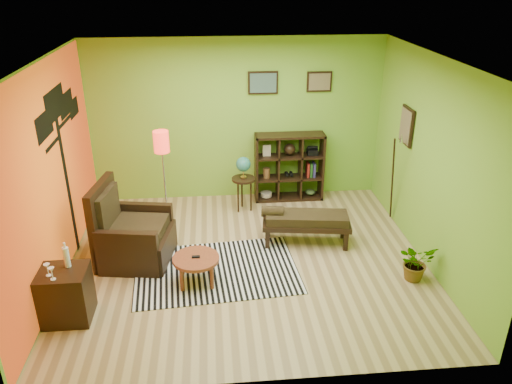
{
  "coord_description": "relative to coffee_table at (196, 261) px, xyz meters",
  "views": [
    {
      "loc": [
        -0.43,
        -6.02,
        3.84
      ],
      "look_at": [
        0.13,
        0.05,
        1.05
      ],
      "focal_mm": 35.0,
      "sensor_mm": 36.0,
      "label": 1
    }
  ],
  "objects": [
    {
      "name": "side_cabinet",
      "position": [
        -1.5,
        -0.6,
        0.01
      ],
      "size": [
        0.55,
        0.5,
        0.96
      ],
      "color": "black",
      "rests_on": "ground"
    },
    {
      "name": "room_shell",
      "position": [
        0.61,
        0.46,
        1.48
      ],
      "size": [
        5.04,
        4.54,
        2.82
      ],
      "color": "#78B331",
      "rests_on": "ground"
    },
    {
      "name": "coffee_table",
      "position": [
        0.0,
        0.0,
        0.0
      ],
      "size": [
        0.61,
        0.61,
        0.4
      ],
      "color": "brown",
      "rests_on": "ground"
    },
    {
      "name": "floor_lamp",
      "position": [
        -0.49,
        1.57,
        0.98
      ],
      "size": [
        0.24,
        0.24,
        1.6
      ],
      "color": "silver",
      "rests_on": "ground"
    },
    {
      "name": "zebra_rug",
      "position": [
        0.26,
        0.24,
        -0.32
      ],
      "size": [
        2.32,
        1.64,
        0.01
      ],
      "primitive_type": "cube",
      "rotation": [
        0.0,
        0.0,
        0.08
      ],
      "color": "silver",
      "rests_on": "ground"
    },
    {
      "name": "armchair",
      "position": [
        -0.92,
        0.66,
        0.03
      ],
      "size": [
        1.09,
        1.09,
        1.16
      ],
      "color": "black",
      "rests_on": "ground"
    },
    {
      "name": "globe_table",
      "position": [
        0.77,
        2.08,
        0.4
      ],
      "size": [
        0.39,
        0.39,
        0.96
      ],
      "color": "black",
      "rests_on": "ground"
    },
    {
      "name": "cube_shelf",
      "position": [
        1.61,
        2.47,
        0.28
      ],
      "size": [
        1.2,
        0.35,
        1.2
      ],
      "color": "black",
      "rests_on": "ground"
    },
    {
      "name": "bench",
      "position": [
        1.58,
        0.88,
        0.06
      ],
      "size": [
        1.35,
        0.64,
        0.6
      ],
      "color": "black",
      "rests_on": "ground"
    },
    {
      "name": "ground",
      "position": [
        0.7,
        0.44,
        -0.32
      ],
      "size": [
        5.0,
        5.0,
        0.0
      ],
      "primitive_type": "plane",
      "color": "tan",
      "rests_on": "ground"
    },
    {
      "name": "potted_plant",
      "position": [
        2.89,
        -0.19,
        -0.12
      ],
      "size": [
        0.58,
        0.62,
        0.4
      ],
      "primitive_type": "imported",
      "rotation": [
        0.0,
        0.0,
        0.27
      ],
      "color": "#26661E",
      "rests_on": "ground"
    }
  ]
}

